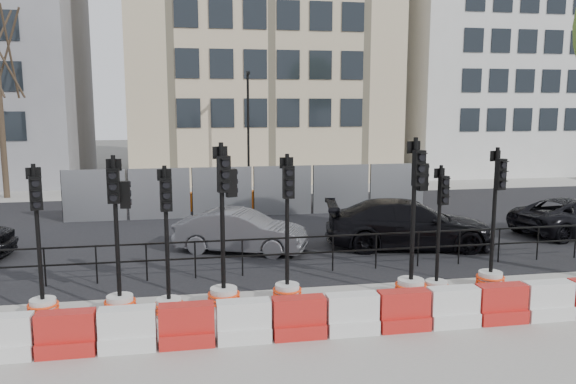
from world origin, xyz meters
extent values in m
plane|color=#51514C|center=(0.00, 0.00, 0.00)|extent=(120.00, 120.00, 0.00)
cube|color=gray|center=(0.00, -3.00, 0.01)|extent=(40.00, 6.00, 0.02)
cube|color=black|center=(0.00, 7.00, 0.01)|extent=(40.00, 14.00, 0.03)
cube|color=gray|center=(0.00, 16.00, 0.01)|extent=(40.00, 4.00, 0.02)
cube|color=tan|center=(2.00, 22.00, 9.00)|extent=(15.00, 10.00, 18.00)
cube|color=silver|center=(17.00, 22.00, 8.00)|extent=(12.00, 9.00, 16.00)
cylinder|color=black|center=(-6.00, 1.20, 0.50)|extent=(0.04, 0.04, 1.00)
cylinder|color=black|center=(-4.80, 1.20, 0.50)|extent=(0.04, 0.04, 1.00)
cylinder|color=black|center=(-3.60, 1.20, 0.50)|extent=(0.04, 0.04, 1.00)
cylinder|color=black|center=(-2.40, 1.20, 0.50)|extent=(0.04, 0.04, 1.00)
cylinder|color=black|center=(-1.20, 1.20, 0.50)|extent=(0.04, 0.04, 1.00)
cylinder|color=black|center=(0.00, 1.20, 0.50)|extent=(0.04, 0.04, 1.00)
cylinder|color=black|center=(1.20, 1.20, 0.50)|extent=(0.04, 0.04, 1.00)
cylinder|color=black|center=(2.40, 1.20, 0.50)|extent=(0.04, 0.04, 1.00)
cylinder|color=black|center=(3.60, 1.20, 0.50)|extent=(0.04, 0.04, 1.00)
cylinder|color=black|center=(4.80, 1.20, 0.50)|extent=(0.04, 0.04, 1.00)
cylinder|color=black|center=(6.00, 1.20, 0.50)|extent=(0.04, 0.04, 1.00)
cylinder|color=black|center=(7.20, 1.20, 0.50)|extent=(0.04, 0.04, 1.00)
cylinder|color=black|center=(8.40, 1.20, 0.50)|extent=(0.04, 0.04, 1.00)
cube|color=black|center=(0.00, 1.20, 0.98)|extent=(18.00, 0.04, 0.04)
cube|color=black|center=(0.00, 1.20, 0.55)|extent=(18.00, 0.04, 0.04)
cube|color=gray|center=(-6.00, 9.00, 1.00)|extent=(2.30, 0.05, 2.00)
cylinder|color=black|center=(-7.15, 9.00, 1.00)|extent=(0.05, 0.05, 2.00)
cube|color=gray|center=(-3.60, 9.00, 1.00)|extent=(2.30, 0.05, 2.00)
cylinder|color=black|center=(-4.75, 9.00, 1.00)|extent=(0.05, 0.05, 2.00)
cube|color=gray|center=(-1.20, 9.00, 1.00)|extent=(2.30, 0.05, 2.00)
cylinder|color=black|center=(-2.35, 9.00, 1.00)|extent=(0.05, 0.05, 2.00)
cube|color=gray|center=(1.20, 9.00, 1.00)|extent=(2.30, 0.05, 2.00)
cylinder|color=black|center=(0.05, 9.00, 1.00)|extent=(0.05, 0.05, 2.00)
cube|color=gray|center=(3.60, 9.00, 1.00)|extent=(2.30, 0.05, 2.00)
cylinder|color=black|center=(2.45, 9.00, 1.00)|extent=(0.05, 0.05, 2.00)
cube|color=gray|center=(6.00, 9.00, 1.00)|extent=(2.30, 0.05, 2.00)
cylinder|color=black|center=(4.85, 9.00, 1.00)|extent=(0.05, 0.05, 2.00)
cube|color=orange|center=(-4.00, 10.50, 0.40)|extent=(1.00, 0.40, 0.80)
cube|color=orange|center=(-2.00, 10.50, 0.40)|extent=(1.00, 0.40, 0.80)
cube|color=orange|center=(0.00, 10.50, 0.40)|extent=(1.00, 0.40, 0.80)
cube|color=orange|center=(2.00, 10.50, 0.40)|extent=(1.00, 0.40, 0.80)
cylinder|color=black|center=(0.50, 15.00, 3.00)|extent=(0.12, 0.12, 6.00)
cube|color=black|center=(0.50, 14.75, 5.90)|extent=(0.12, 0.50, 0.12)
cylinder|color=#473828|center=(-11.00, 15.50, 3.15)|extent=(0.28, 0.28, 6.30)
cube|color=silver|center=(-5.78, -2.80, 0.15)|extent=(1.00, 0.50, 0.30)
cube|color=silver|center=(-5.78, -2.80, 0.55)|extent=(1.00, 0.35, 0.50)
cube|color=red|center=(-4.72, -2.80, 0.15)|extent=(1.00, 0.50, 0.30)
cube|color=red|center=(-4.72, -2.80, 0.55)|extent=(1.00, 0.35, 0.50)
cube|color=silver|center=(-3.67, -2.80, 0.15)|extent=(1.00, 0.50, 0.30)
cube|color=silver|center=(-3.67, -2.80, 0.55)|extent=(1.00, 0.35, 0.50)
cube|color=red|center=(-2.62, -2.80, 0.15)|extent=(1.00, 0.50, 0.30)
cube|color=red|center=(-2.62, -2.80, 0.55)|extent=(1.00, 0.35, 0.50)
cube|color=silver|center=(-1.58, -2.80, 0.15)|extent=(1.00, 0.50, 0.30)
cube|color=silver|center=(-1.58, -2.80, 0.55)|extent=(1.00, 0.35, 0.50)
cube|color=red|center=(-0.52, -2.80, 0.15)|extent=(1.00, 0.50, 0.30)
cube|color=red|center=(-0.52, -2.80, 0.55)|extent=(1.00, 0.35, 0.50)
cube|color=silver|center=(0.53, -2.80, 0.15)|extent=(1.00, 0.50, 0.30)
cube|color=silver|center=(0.53, -2.80, 0.55)|extent=(1.00, 0.35, 0.50)
cube|color=red|center=(1.58, -2.80, 0.15)|extent=(1.00, 0.50, 0.30)
cube|color=red|center=(1.58, -2.80, 0.55)|extent=(1.00, 0.35, 0.50)
cube|color=silver|center=(2.63, -2.80, 0.15)|extent=(1.00, 0.50, 0.30)
cube|color=silver|center=(2.63, -2.80, 0.55)|extent=(1.00, 0.35, 0.50)
cube|color=red|center=(3.67, -2.80, 0.15)|extent=(1.00, 0.50, 0.30)
cube|color=red|center=(3.67, -2.80, 0.55)|extent=(1.00, 0.35, 0.50)
cube|color=silver|center=(4.73, -2.80, 0.15)|extent=(1.00, 0.50, 0.30)
cube|color=silver|center=(4.73, -2.80, 0.55)|extent=(1.00, 0.35, 0.50)
cylinder|color=silver|center=(-5.59, -0.81, 0.20)|extent=(0.53, 0.53, 0.39)
torus|color=#FD3A0D|center=(-5.59, -0.81, 0.12)|extent=(0.64, 0.64, 0.05)
torus|color=#FD3A0D|center=(-5.59, -0.81, 0.20)|extent=(0.64, 0.64, 0.05)
torus|color=#FD3A0D|center=(-5.59, -0.81, 0.27)|extent=(0.64, 0.64, 0.05)
cylinder|color=black|center=(-5.59, -0.81, 1.76)|extent=(0.09, 0.09, 2.94)
cube|color=black|center=(-5.55, -0.93, 2.64)|extent=(0.27, 0.21, 0.69)
cylinder|color=black|center=(-5.52, -1.00, 2.43)|extent=(0.15, 0.10, 0.15)
cylinder|color=black|center=(-5.52, -1.00, 2.64)|extent=(0.15, 0.10, 0.15)
cylinder|color=black|center=(-5.52, -1.00, 2.86)|extent=(0.15, 0.10, 0.15)
cube|color=black|center=(-5.61, -0.76, 3.03)|extent=(0.29, 0.13, 0.23)
cylinder|color=silver|center=(-4.02, -0.94, 0.21)|extent=(0.55, 0.55, 0.41)
torus|color=#FD3A0D|center=(-4.02, -0.94, 0.12)|extent=(0.67, 0.67, 0.05)
torus|color=#FD3A0D|center=(-4.02, -0.94, 0.21)|extent=(0.67, 0.67, 0.05)
torus|color=#FD3A0D|center=(-4.02, -0.94, 0.29)|extent=(0.67, 0.67, 0.05)
cylinder|color=black|center=(-4.02, -0.94, 1.85)|extent=(0.09, 0.09, 3.08)
cube|color=black|center=(-4.02, -1.07, 2.77)|extent=(0.25, 0.15, 0.72)
cylinder|color=black|center=(-4.02, -1.15, 2.55)|extent=(0.15, 0.05, 0.15)
cylinder|color=black|center=(-4.02, -1.15, 2.77)|extent=(0.15, 0.05, 0.15)
cylinder|color=black|center=(-4.02, -1.15, 3.00)|extent=(0.15, 0.05, 0.15)
cube|color=black|center=(-4.02, -0.88, 3.19)|extent=(0.31, 0.03, 0.25)
cube|color=black|center=(-3.81, -0.95, 2.57)|extent=(0.21, 0.14, 0.57)
cylinder|color=silver|center=(-2.99, -1.25, 0.19)|extent=(0.52, 0.52, 0.39)
torus|color=#FD3A0D|center=(-2.99, -1.25, 0.12)|extent=(0.63, 0.63, 0.05)
torus|color=#FD3A0D|center=(-2.99, -1.25, 0.19)|extent=(0.63, 0.63, 0.05)
torus|color=#FD3A0D|center=(-2.99, -1.25, 0.27)|extent=(0.63, 0.63, 0.05)
cylinder|color=black|center=(-2.99, -1.25, 1.74)|extent=(0.09, 0.09, 2.90)
cube|color=black|center=(-2.97, -1.36, 2.61)|extent=(0.25, 0.17, 0.68)
cylinder|color=black|center=(-2.96, -1.44, 2.40)|extent=(0.15, 0.07, 0.14)
cylinder|color=black|center=(-2.96, -1.44, 2.61)|extent=(0.15, 0.07, 0.14)
cylinder|color=black|center=(-2.96, -1.44, 2.82)|extent=(0.15, 0.07, 0.14)
cube|color=black|center=(-3.00, -1.19, 3.00)|extent=(0.29, 0.07, 0.23)
cylinder|color=silver|center=(-1.82, -0.91, 0.22)|extent=(0.59, 0.59, 0.44)
torus|color=#FD3A0D|center=(-1.82, -0.91, 0.13)|extent=(0.71, 0.71, 0.05)
torus|color=#FD3A0D|center=(-1.82, -0.91, 0.22)|extent=(0.71, 0.71, 0.05)
torus|color=#FD3A0D|center=(-1.82, -0.91, 0.31)|extent=(0.71, 0.71, 0.05)
cylinder|color=black|center=(-1.82, -0.91, 1.98)|extent=(0.10, 0.10, 3.29)
cube|color=black|center=(-1.78, -1.04, 2.96)|extent=(0.30, 0.23, 0.77)
cylinder|color=black|center=(-1.76, -1.12, 2.72)|extent=(0.17, 0.10, 0.16)
cylinder|color=black|center=(-1.76, -1.12, 2.96)|extent=(0.17, 0.10, 0.16)
cylinder|color=black|center=(-1.76, -1.12, 3.20)|extent=(0.17, 0.10, 0.16)
cube|color=black|center=(-1.84, -0.85, 3.40)|extent=(0.32, 0.13, 0.26)
cube|color=black|center=(-1.62, -0.85, 2.74)|extent=(0.25, 0.20, 0.60)
cylinder|color=silver|center=(-0.39, -0.81, 0.20)|extent=(0.55, 0.55, 0.41)
torus|color=#FD3A0D|center=(-0.39, -0.81, 0.12)|extent=(0.66, 0.66, 0.05)
torus|color=#FD3A0D|center=(-0.39, -0.81, 0.20)|extent=(0.66, 0.66, 0.05)
torus|color=#FD3A0D|center=(-0.39, -0.81, 0.28)|extent=(0.66, 0.66, 0.05)
cylinder|color=black|center=(-0.39, -0.81, 1.83)|extent=(0.09, 0.09, 3.05)
cube|color=black|center=(-0.38, -0.93, 2.74)|extent=(0.25, 0.16, 0.71)
cylinder|color=black|center=(-0.38, -1.01, 2.52)|extent=(0.16, 0.06, 0.15)
cylinder|color=black|center=(-0.38, -1.01, 2.74)|extent=(0.16, 0.06, 0.15)
cylinder|color=black|center=(-0.38, -1.01, 2.96)|extent=(0.16, 0.06, 0.15)
cube|color=black|center=(-0.39, -0.74, 3.15)|extent=(0.31, 0.05, 0.24)
cylinder|color=silver|center=(2.45, -1.08, 0.22)|extent=(0.60, 0.60, 0.45)
torus|color=#FD3A0D|center=(2.45, -1.08, 0.13)|extent=(0.73, 0.73, 0.06)
torus|color=#FD3A0D|center=(2.45, -1.08, 0.22)|extent=(0.73, 0.73, 0.06)
torus|color=#FD3A0D|center=(2.45, -1.08, 0.31)|extent=(0.73, 0.73, 0.06)
cylinder|color=black|center=(2.45, -1.08, 2.01)|extent=(0.10, 0.10, 3.36)
cube|color=black|center=(2.48, -1.21, 3.02)|extent=(0.30, 0.22, 0.78)
cylinder|color=black|center=(2.51, -1.30, 2.78)|extent=(0.18, 0.10, 0.17)
cylinder|color=black|center=(2.51, -1.30, 3.02)|extent=(0.18, 0.10, 0.17)
cylinder|color=black|center=(2.51, -1.30, 3.27)|extent=(0.18, 0.10, 0.17)
cube|color=black|center=(2.43, -1.02, 3.47)|extent=(0.33, 0.12, 0.27)
cube|color=black|center=(2.66, -1.03, 2.80)|extent=(0.25, 0.20, 0.62)
cylinder|color=silver|center=(3.07, -1.09, 0.19)|extent=(0.50, 0.50, 0.37)
torus|color=#FD3A0D|center=(3.07, -1.09, 0.11)|extent=(0.60, 0.60, 0.05)
torus|color=#FD3A0D|center=(3.07, -1.09, 0.19)|extent=(0.60, 0.60, 0.05)
torus|color=#FD3A0D|center=(3.07, -1.09, 0.26)|extent=(0.60, 0.60, 0.05)
cylinder|color=black|center=(3.07, -1.09, 1.67)|extent=(0.08, 0.08, 2.78)
cube|color=black|center=(3.10, -1.19, 2.51)|extent=(0.25, 0.18, 0.65)
cylinder|color=black|center=(3.11, -1.27, 2.30)|extent=(0.15, 0.08, 0.14)
cylinder|color=black|center=(3.11, -1.27, 2.51)|extent=(0.15, 0.08, 0.14)
cylinder|color=black|center=(3.11, -1.27, 2.71)|extent=(0.15, 0.08, 0.14)
cube|color=black|center=(3.06, -1.03, 2.88)|extent=(0.28, 0.09, 0.22)
cylinder|color=silver|center=(4.61, -0.79, 0.21)|extent=(0.56, 0.56, 0.41)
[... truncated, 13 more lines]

